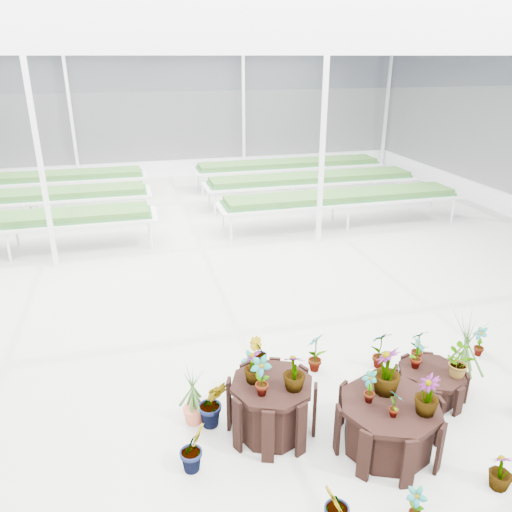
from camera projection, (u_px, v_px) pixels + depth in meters
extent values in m
plane|color=gray|center=(232.00, 343.00, 7.85)|extent=(24.00, 24.00, 0.00)
cylinder|color=black|center=(271.00, 407.00, 5.88)|extent=(1.31, 1.31, 0.69)
cylinder|color=black|center=(388.00, 426.00, 5.64)|extent=(1.33, 1.33, 0.62)
cylinder|color=black|center=(430.00, 384.00, 6.54)|extent=(1.12, 1.12, 0.40)
imported|color=#325724|center=(254.00, 366.00, 5.70)|extent=(0.33, 0.33, 0.42)
imported|color=#325724|center=(294.00, 372.00, 5.57)|extent=(0.32, 0.32, 0.46)
imported|color=#325724|center=(258.00, 353.00, 5.99)|extent=(0.25, 0.23, 0.39)
imported|color=#325724|center=(261.00, 376.00, 5.47)|extent=(0.30, 0.30, 0.48)
imported|color=#325724|center=(369.00, 387.00, 5.48)|extent=(0.15, 0.21, 0.39)
imported|color=#325724|center=(427.00, 395.00, 5.28)|extent=(0.30, 0.30, 0.47)
imported|color=#325724|center=(387.00, 371.00, 5.60)|extent=(0.46, 0.46, 0.58)
imported|color=#325724|center=(395.00, 404.00, 5.25)|extent=(0.16, 0.20, 0.34)
imported|color=#325724|center=(417.00, 353.00, 6.44)|extent=(0.28, 0.29, 0.46)
imported|color=#325724|center=(457.00, 362.00, 6.31)|extent=(0.36, 0.40, 0.40)
imported|color=#325724|center=(418.00, 344.00, 6.62)|extent=(0.27, 0.20, 0.48)
imported|color=#325724|center=(193.00, 447.00, 5.36)|extent=(0.40, 0.38, 0.57)
imported|color=#325724|center=(213.00, 403.00, 5.98)|extent=(0.40, 0.34, 0.65)
imported|color=#325724|center=(337.00, 508.00, 4.65)|extent=(0.37, 0.39, 0.56)
imported|color=#325724|center=(415.00, 505.00, 4.78)|extent=(0.23, 0.25, 0.40)
imported|color=#325724|center=(501.00, 471.00, 5.14)|extent=(0.27, 0.27, 0.44)
imported|color=#325724|center=(480.00, 341.00, 7.44)|extent=(0.21, 0.28, 0.48)
imported|color=#325724|center=(380.00, 348.00, 7.14)|extent=(0.34, 0.25, 0.61)
imported|color=#325724|center=(315.00, 351.00, 7.06)|extent=(0.40, 0.38, 0.62)
imported|color=#325724|center=(252.00, 373.00, 6.58)|extent=(0.39, 0.34, 0.62)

